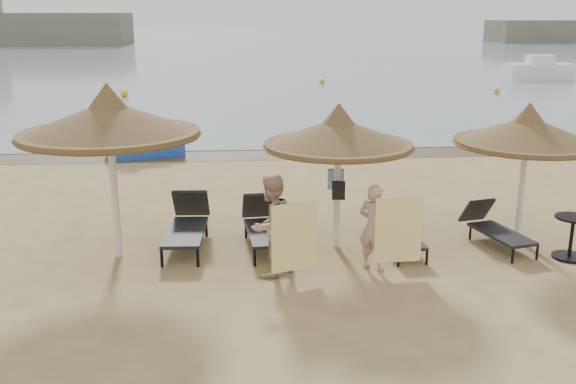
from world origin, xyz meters
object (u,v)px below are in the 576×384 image
lounger_far_right (494,227)px  pedal_boat (144,143)px  palapa_right (527,132)px  palapa_left (109,120)px  lounger_far_left (187,224)px  lounger_near_right (396,230)px  person_left (271,218)px  palapa_center (338,133)px  lounger_near_left (264,225)px  person_right (374,221)px  side_table (571,239)px

lounger_far_right → pedal_boat: bearing=118.3°
lounger_far_right → palapa_right: bearing=5.6°
palapa_left → palapa_right: palapa_left is taller
lounger_far_left → pedal_boat: (-1.83, 7.77, -0.03)m
palapa_right → lounger_near_right: 2.95m
person_left → palapa_left: bearing=-66.6°
lounger_far_left → lounger_far_right: bearing=-1.5°
palapa_left → person_left: (2.64, -1.06, -1.44)m
palapa_center → lounger_near_right: palapa_center is taller
pedal_boat → lounger_near_left: bearing=-83.4°
lounger_near_right → person_right: 1.27m
palapa_right → person_right: (-3.00, -1.18, -1.22)m
lounger_far_left → person_right: bearing=-21.3°
lounger_near_right → lounger_far_right: lounger_far_right is taller
palapa_left → person_right: 4.70m
palapa_center → person_left: 2.08m
palapa_center → palapa_left: bearing=-177.7°
palapa_left → palapa_center: bearing=2.3°
palapa_center → person_right: (0.45, -1.10, -1.25)m
lounger_near_left → lounger_near_right: lounger_near_left is taller
palapa_right → person_right: 3.45m
palapa_right → lounger_near_right: bearing=-175.0°
lounger_near_right → person_right: size_ratio=1.01×
person_right → pedal_boat: person_right is taller
palapa_left → lounger_far_right: palapa_left is taller
palapa_right → lounger_far_right: size_ratio=1.49×
lounger_near_right → pedal_boat: pedal_boat is taller
lounger_far_left → lounger_far_right: 5.64m
palapa_left → side_table: bearing=-5.3°
palapa_right → side_table: 2.04m
lounger_near_left → palapa_center: bearing=-14.2°
palapa_right → lounger_near_left: (-4.77, 0.14, -1.69)m
lounger_near_right → side_table: 3.00m
palapa_right → palapa_center: bearing=-178.7°
side_table → person_right: size_ratio=0.44×
palapa_right → lounger_near_left: bearing=178.4°
palapa_center → lounger_near_right: bearing=-6.7°
palapa_left → lounger_near_left: bearing=8.3°
person_left → palapa_center: bearing=179.4°
palapa_right → person_left: size_ratio=1.34×
lounger_far_right → lounger_far_left: bearing=161.6°
palapa_left → person_left: palapa_left is taller
person_left → side_table: bearing=138.9°
lounger_far_right → side_table: 1.32m
lounger_far_left → lounger_near_right: 3.82m
pedal_boat → palapa_center: bearing=-76.3°
lounger_near_right → person_left: person_left is taller
palapa_right → pedal_boat: (-7.99, 8.01, -1.70)m
palapa_left → side_table: size_ratio=4.05×
side_table → person_right: (-3.53, -0.22, 0.49)m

